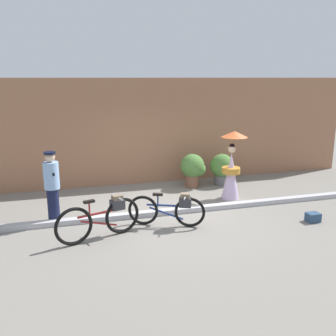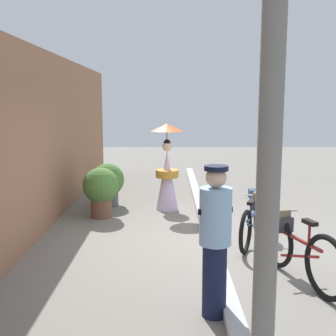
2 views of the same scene
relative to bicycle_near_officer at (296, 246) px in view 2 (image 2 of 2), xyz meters
name	(u,v)px [view 2 (image 2 of 2)]	position (x,y,z in m)	size (l,w,h in m)	color
ground_plane	(209,238)	(1.70, 0.97, -0.45)	(30.00, 30.00, 0.00)	gray
building_wall	(24,144)	(1.70, 4.03, 1.16)	(14.00, 0.40, 3.21)	#9E6B4C
sidewalk_curb	(209,234)	(1.70, 0.97, -0.39)	(14.00, 0.20, 0.12)	#B2B2B7
bicycle_near_officer	(296,246)	(0.00, 0.00, 0.00)	(1.77, 0.68, 0.86)	black
bicycle_far_side	(254,218)	(1.51, 0.24, -0.04)	(1.61, 0.76, 0.77)	black
person_officer	(215,238)	(-0.96, 1.16, 0.43)	(0.34, 0.37, 1.64)	#141938
person_with_parasol	(167,169)	(3.66, 1.68, 0.43)	(0.70, 0.70, 1.84)	silver
potted_plant_by_door	(109,182)	(4.00, 2.99, 0.08)	(0.75, 0.73, 0.96)	#59595B
potted_plant_small	(102,189)	(3.04, 2.99, 0.13)	(0.74, 0.72, 1.01)	brown
backpack_on_pavement	(254,194)	(4.74, -0.42, -0.34)	(0.29, 0.24, 0.21)	navy
utility_pole	(272,86)	(-2.16, 0.91, 1.95)	(0.18, 0.18, 4.80)	slate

